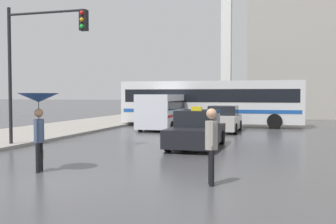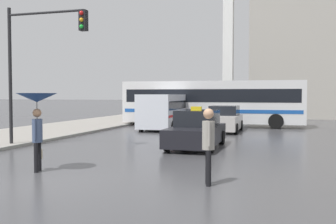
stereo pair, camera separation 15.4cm
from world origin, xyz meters
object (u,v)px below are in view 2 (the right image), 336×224
(ambulance_van, at_px, (163,110))
(pedestrian_with_umbrella, at_px, (37,107))
(sedan_red, at_px, (224,120))
(traffic_light, at_px, (39,49))
(city_bus, at_px, (212,101))
(pedestrian_man, at_px, (208,139))
(taxi, at_px, (197,131))

(ambulance_van, xyz_separation_m, pedestrian_with_umbrella, (0.70, -14.11, 0.61))
(sedan_red, distance_m, pedestrian_with_umbrella, 13.99)
(sedan_red, relative_size, traffic_light, 0.71)
(ambulance_van, relative_size, traffic_light, 0.88)
(sedan_red, bearing_deg, ambulance_van, -7.90)
(traffic_light, bearing_deg, city_bus, 70.29)
(pedestrian_with_umbrella, height_order, pedestrian_man, pedestrian_with_umbrella)
(city_bus, xyz_separation_m, traffic_light, (-4.70, -13.11, 2.28))
(sedan_red, distance_m, city_bus, 4.24)
(sedan_red, bearing_deg, pedestrian_with_umbrella, 76.62)
(sedan_red, xyz_separation_m, ambulance_van, (-3.92, 0.54, 0.52))
(sedan_red, relative_size, pedestrian_man, 2.21)
(pedestrian_with_umbrella, bearing_deg, city_bus, -18.54)
(taxi, height_order, sedan_red, taxi)
(city_bus, bearing_deg, ambulance_van, -38.16)
(ambulance_van, distance_m, city_bus, 4.19)
(sedan_red, bearing_deg, traffic_light, 56.51)
(taxi, xyz_separation_m, traffic_light, (-6.05, -2.08, 3.31))
(taxi, relative_size, sedan_red, 1.06)
(sedan_red, distance_m, traffic_light, 11.57)
(taxi, height_order, city_bus, city_bus)
(ambulance_van, xyz_separation_m, traffic_light, (-2.20, -9.79, 2.78))
(city_bus, relative_size, pedestrian_with_umbrella, 5.55)
(taxi, relative_size, ambulance_van, 0.85)
(pedestrian_man, bearing_deg, taxi, 178.84)
(pedestrian_man, bearing_deg, ambulance_van, -174.60)
(city_bus, distance_m, traffic_light, 14.11)
(sedan_red, distance_m, pedestrian_man, 13.92)
(taxi, xyz_separation_m, pedestrian_with_umbrella, (-3.16, -6.40, 1.15))
(taxi, bearing_deg, traffic_light, 18.98)
(ambulance_van, bearing_deg, traffic_light, 75.76)
(ambulance_van, xyz_separation_m, pedestrian_man, (5.61, -14.36, -0.12))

